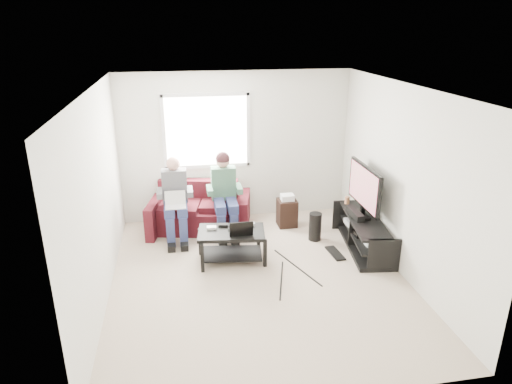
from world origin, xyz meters
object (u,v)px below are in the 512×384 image
at_px(tv_stand, 363,235).
at_px(coffee_table, 232,239).
at_px(subwoofer, 315,227).
at_px(end_table, 287,212).
at_px(tv, 364,188).
at_px(sofa, 200,212).

bearing_deg(tv_stand, coffee_table, -179.00).
height_order(subwoofer, end_table, end_table).
bearing_deg(tv, tv_stand, -88.53).
bearing_deg(coffee_table, sofa, 107.38).
bearing_deg(subwoofer, tv, -26.19).
xyz_separation_m(sofa, subwoofer, (1.81, -0.78, -0.07)).
relative_size(tv, subwoofer, 2.38).
distance_m(coffee_table, end_table, 1.55).
bearing_deg(tv_stand, sofa, 153.96).
xyz_separation_m(tv, end_table, (-0.97, 0.94, -0.71)).
relative_size(coffee_table, end_table, 1.79).
bearing_deg(coffee_table, tv, 3.76).
bearing_deg(sofa, subwoofer, -23.41).
relative_size(coffee_table, subwoofer, 2.23).
bearing_deg(end_table, subwoofer, -62.94).
height_order(coffee_table, end_table, end_table).
distance_m(sofa, tv, 2.78).
height_order(coffee_table, subwoofer, coffee_table).
xyz_separation_m(coffee_table, tv, (2.07, 0.14, 0.61)).
relative_size(coffee_table, tv_stand, 0.65).
xyz_separation_m(coffee_table, end_table, (1.10, 1.08, -0.10)).
bearing_deg(sofa, tv, -24.15).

